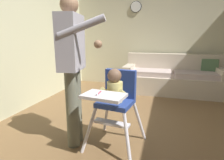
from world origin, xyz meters
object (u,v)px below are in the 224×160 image
couch (173,78)px  wall_clock (136,7)px  adult_standing (73,65)px  high_chair (115,94)px

couch → wall_clock: size_ratio=7.91×
couch → adult_standing: adult_standing is taller
high_chair → wall_clock: (-0.27, 2.96, 1.36)m
couch → high_chair: bearing=-15.5°
couch → wall_clock: (-0.96, 0.48, 1.65)m
wall_clock → adult_standing: bearing=-93.6°
couch → adult_standing: (-1.15, -2.56, 0.61)m
adult_standing → wall_clock: wall_clock is taller
high_chair → wall_clock: 3.27m
high_chair → adult_standing: size_ratio=0.55×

